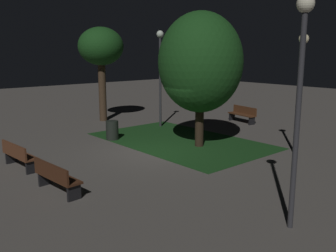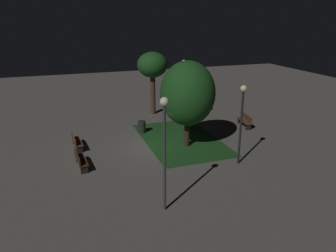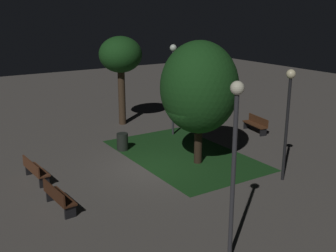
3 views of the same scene
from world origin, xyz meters
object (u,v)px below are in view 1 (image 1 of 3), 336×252
(lamp_post_path_center, at_px, (160,63))
(trash_bin, at_px, (112,130))
(bench_corner, at_px, (56,176))
(bench_path_side, at_px, (18,155))
(tree_lawn_side, at_px, (101,48))
(tree_back_left, at_px, (200,63))
(lamp_post_near_wall, at_px, (300,78))
(lamp_post_plaza_east, at_px, (301,74))
(bench_lawn_edge, at_px, (243,114))

(lamp_post_path_center, relative_size, trash_bin, 5.77)
(bench_corner, height_order, trash_bin, bench_corner)
(bench_path_side, height_order, tree_lawn_side, tree_lawn_side)
(bench_path_side, height_order, bench_corner, same)
(tree_back_left, bearing_deg, trash_bin, -148.26)
(lamp_post_near_wall, bearing_deg, trash_bin, 170.90)
(tree_back_left, xyz_separation_m, lamp_post_plaza_east, (3.39, 1.75, -0.36))
(bench_path_side, height_order, lamp_post_near_wall, lamp_post_near_wall)
(lamp_post_path_center, relative_size, lamp_post_plaza_east, 1.09)
(tree_lawn_side, bearing_deg, bench_corner, -37.96)
(lamp_post_path_center, relative_size, lamp_post_near_wall, 0.98)
(bench_lawn_edge, height_order, lamp_post_path_center, lamp_post_path_center)
(bench_lawn_edge, bearing_deg, tree_back_left, -69.39)
(bench_corner, bearing_deg, bench_lawn_edge, 104.29)
(bench_corner, xyz_separation_m, trash_bin, (-4.40, 4.65, -0.06))
(tree_back_left, height_order, lamp_post_path_center, tree_back_left)
(bench_path_side, distance_m, tree_lawn_side, 9.59)
(bench_corner, xyz_separation_m, bench_lawn_edge, (-3.14, 12.33, 0.00))
(bench_corner, bearing_deg, lamp_post_path_center, 122.78)
(bench_path_side, xyz_separation_m, bench_corner, (2.90, 0.00, 0.00))
(tree_lawn_side, distance_m, lamp_post_plaza_east, 11.21)
(bench_lawn_edge, distance_m, lamp_post_plaza_east, 7.19)
(lamp_post_path_center, bearing_deg, bench_lawn_edge, 63.30)
(bench_lawn_edge, xyz_separation_m, tree_lawn_side, (-5.54, -5.56, 3.56))
(bench_path_side, relative_size, lamp_post_plaza_east, 0.41)
(bench_path_side, xyz_separation_m, lamp_post_near_wall, (8.28, 3.08, 2.86))
(tree_back_left, relative_size, lamp_post_near_wall, 1.09)
(bench_lawn_edge, bearing_deg, lamp_post_plaza_east, -35.00)
(bench_path_side, bearing_deg, tree_lawn_side, 130.46)
(bench_corner, relative_size, lamp_post_near_wall, 0.37)
(bench_lawn_edge, bearing_deg, tree_lawn_side, -134.87)
(lamp_post_near_wall, bearing_deg, tree_back_left, 150.35)
(tree_back_left, xyz_separation_m, lamp_post_path_center, (-4.21, 1.42, -0.13))
(bench_lawn_edge, relative_size, lamp_post_near_wall, 0.37)
(bench_path_side, xyz_separation_m, tree_lawn_side, (-5.77, 6.77, 3.56))
(bench_path_side, xyz_separation_m, bench_lawn_edge, (-0.24, 12.33, 0.00))
(bench_lawn_edge, bearing_deg, bench_path_side, -88.90)
(bench_path_side, xyz_separation_m, lamp_post_plaza_east, (5.26, 8.48, 2.58))
(lamp_post_near_wall, relative_size, trash_bin, 5.87)
(tree_back_left, relative_size, lamp_post_path_center, 1.11)
(trash_bin, bearing_deg, lamp_post_near_wall, -9.10)
(bench_lawn_edge, height_order, lamp_post_near_wall, lamp_post_near_wall)
(lamp_post_path_center, xyz_separation_m, lamp_post_plaza_east, (7.61, 0.33, -0.24))
(lamp_post_path_center, xyz_separation_m, lamp_post_near_wall, (10.63, -5.07, 0.05))
(lamp_post_near_wall, bearing_deg, bench_lawn_edge, 132.64)
(bench_corner, relative_size, tree_back_left, 0.34)
(lamp_post_near_wall, bearing_deg, bench_corner, -150.22)
(bench_lawn_edge, bearing_deg, trash_bin, -99.32)
(lamp_post_plaza_east, xyz_separation_m, trash_bin, (-6.76, -3.83, -2.63))
(bench_path_side, relative_size, lamp_post_near_wall, 0.37)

